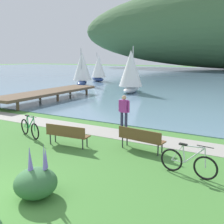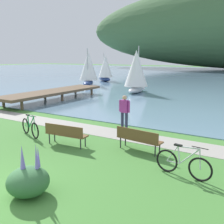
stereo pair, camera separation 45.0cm
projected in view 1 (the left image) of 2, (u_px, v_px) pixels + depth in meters
bay_water at (224, 76)px, 47.91m from camera, size 180.00×80.00×0.04m
shoreline_path at (112, 133)px, 12.44m from camera, size 60.00×1.50×0.01m
park_bench_near_camera at (141, 138)px, 10.01m from camera, size 1.84×0.67×0.88m
park_bench_further_along at (67, 134)px, 10.55m from camera, size 1.83×0.63×0.88m
bicycle_leaning_near_bench at (188, 163)px, 7.97m from camera, size 1.76×0.27×1.01m
bicycle_beside_path at (30, 128)px, 11.81m from camera, size 1.69×0.64×1.01m
person_at_shoreline at (124, 110)px, 12.81m from camera, size 0.61×0.26×1.71m
echium_bush_mid_cluster at (36, 182)px, 6.72m from camera, size 1.09×1.09×1.40m
sailboat_nearest_to_shore at (131, 71)px, 25.51m from camera, size 2.54×3.92×4.48m
sailboat_mid_bay at (98, 68)px, 37.70m from camera, size 3.36×2.94×4.01m
sailboat_toward_hillside at (82, 68)px, 32.18m from camera, size 3.02×3.84×4.43m
pier_dock at (48, 92)px, 21.36m from camera, size 2.40×10.00×0.80m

